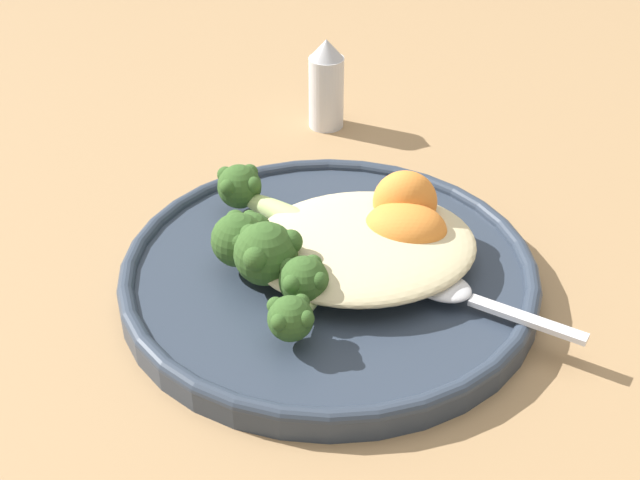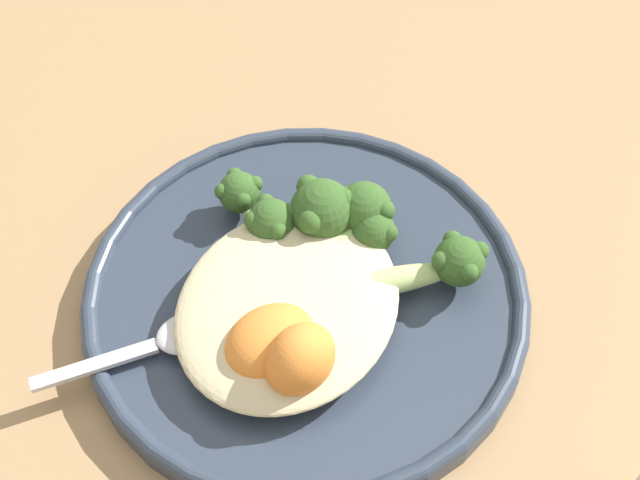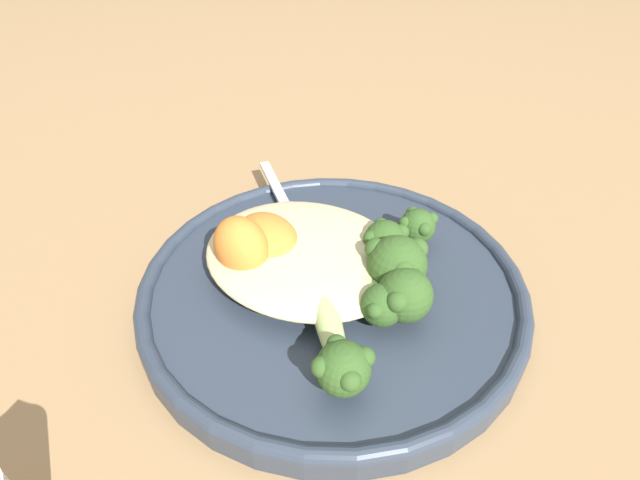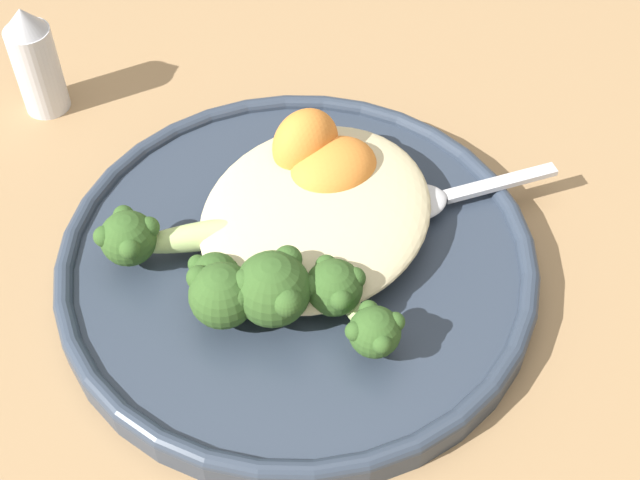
% 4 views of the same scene
% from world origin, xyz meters
% --- Properties ---
extents(ground_plane, '(4.00, 4.00, 0.00)m').
position_xyz_m(ground_plane, '(0.00, 0.00, 0.00)').
color(ground_plane, '#9E7A51').
extents(plate, '(0.29, 0.29, 0.02)m').
position_xyz_m(plate, '(-0.02, 0.00, 0.01)').
color(plate, '#2D3847').
rests_on(plate, ground_plane).
extents(quinoa_mound, '(0.16, 0.14, 0.02)m').
position_xyz_m(quinoa_mound, '(-0.04, -0.00, 0.03)').
color(quinoa_mound, beige).
rests_on(quinoa_mound, plate).
extents(broccoli_stalk_0, '(0.09, 0.11, 0.03)m').
position_xyz_m(broccoli_stalk_0, '(0.02, -0.07, 0.04)').
color(broccoli_stalk_0, '#ADC675').
rests_on(broccoli_stalk_0, plate).
extents(broccoli_stalk_1, '(0.10, 0.05, 0.03)m').
position_xyz_m(broccoli_stalk_1, '(0.02, -0.02, 0.03)').
color(broccoli_stalk_1, '#ADC675').
rests_on(broccoli_stalk_1, plate).
extents(broccoli_stalk_2, '(0.12, 0.04, 0.04)m').
position_xyz_m(broccoli_stalk_2, '(0.03, -0.01, 0.04)').
color(broccoli_stalk_2, '#ADC675').
rests_on(broccoli_stalk_2, plate).
extents(broccoli_stalk_3, '(0.11, 0.06, 0.04)m').
position_xyz_m(broccoli_stalk_3, '(0.02, 0.01, 0.04)').
color(broccoli_stalk_3, '#ADC675').
rests_on(broccoli_stalk_3, plate).
extents(broccoli_stalk_4, '(0.07, 0.08, 0.03)m').
position_xyz_m(broccoli_stalk_4, '(0.00, 0.03, 0.04)').
color(broccoli_stalk_4, '#ADC675').
rests_on(broccoli_stalk_4, plate).
extents(broccoli_stalk_5, '(0.08, 0.10, 0.03)m').
position_xyz_m(broccoli_stalk_5, '(0.01, 0.06, 0.03)').
color(broccoli_stalk_5, '#ADC675').
rests_on(broccoli_stalk_5, plate).
extents(sweet_potato_chunk_0, '(0.07, 0.07, 0.03)m').
position_xyz_m(sweet_potato_chunk_0, '(-0.07, -0.01, 0.04)').
color(sweet_potato_chunk_0, orange).
rests_on(sweet_potato_chunk_0, plate).
extents(sweet_potato_chunk_1, '(0.05, 0.05, 0.05)m').
position_xyz_m(sweet_potato_chunk_1, '(-0.08, -0.03, 0.05)').
color(sweet_potato_chunk_1, orange).
rests_on(sweet_potato_chunk_1, plate).
extents(spoon, '(0.10, 0.10, 0.01)m').
position_xyz_m(spoon, '(-0.09, 0.05, 0.03)').
color(spoon, silver).
rests_on(spoon, plate).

